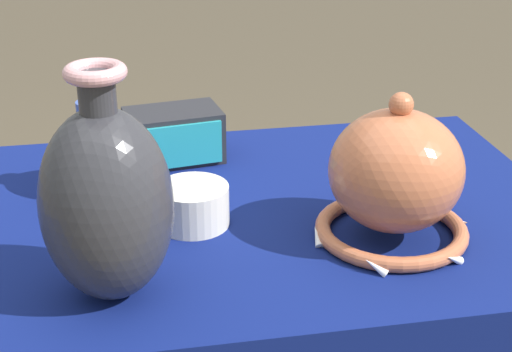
{
  "coord_description": "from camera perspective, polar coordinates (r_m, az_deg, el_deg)",
  "views": [
    {
      "loc": [
        -0.11,
        -1.07,
        1.28
      ],
      "look_at": [
        0.07,
        -0.13,
        0.84
      ],
      "focal_mm": 55.0,
      "sensor_mm": 36.0,
      "label": 1
    }
  ],
  "objects": [
    {
      "name": "display_table",
      "position": [
        1.23,
        -4.03,
        -6.51
      ],
      "size": [
        1.13,
        0.67,
        0.73
      ],
      "color": "#38383D",
      "rests_on": "ground_plane"
    },
    {
      "name": "pot_squat_ivory",
      "position": [
        1.15,
        -4.62,
        -2.15
      ],
      "size": [
        0.11,
        0.11,
        0.06
      ],
      "primitive_type": "cylinder",
      "color": "white",
      "rests_on": "display_table"
    },
    {
      "name": "vase_dome_bell",
      "position": [
        1.11,
        10.09,
        -0.23
      ],
      "size": [
        0.23,
        0.22,
        0.22
      ],
      "color": "#BC6642",
      "rests_on": "display_table"
    },
    {
      "name": "jar_round_cobalt",
      "position": [
        1.27,
        -11.67,
        1.77
      ],
      "size": [
        0.12,
        0.12,
        0.15
      ],
      "color": "#3851A8",
      "rests_on": "display_table"
    },
    {
      "name": "vase_tall_bulbous",
      "position": [
        0.96,
        -10.82,
        -1.89
      ],
      "size": [
        0.16,
        0.16,
        0.3
      ],
      "color": "#2D2D33",
      "rests_on": "display_table"
    },
    {
      "name": "mosaic_tile_box",
      "position": [
        1.37,
        -5.99,
        2.94
      ],
      "size": [
        0.17,
        0.13,
        0.09
      ],
      "rotation": [
        0.0,
        0.0,
        0.14
      ],
      "color": "#232328",
      "rests_on": "display_table"
    }
  ]
}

